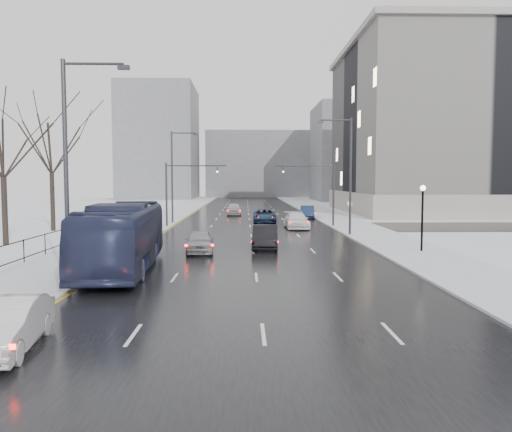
{
  "coord_description": "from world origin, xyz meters",
  "views": [
    {
      "loc": [
        -0.57,
        -2.09,
        4.8
      ],
      "look_at": [
        0.15,
        29.48,
        2.5
      ],
      "focal_mm": 35.0,
      "sensor_mm": 36.0,
      "label": 1
    }
  ],
  "objects": [
    {
      "name": "mast_signal_right",
      "position": [
        7.33,
        48.0,
        4.11
      ],
      "size": [
        6.1,
        0.33,
        6.5
      ],
      "color": "#2D2D33",
      "rests_on": "ground"
    },
    {
      "name": "sedan_right_near",
      "position": [
        0.84,
        32.14,
        0.85
      ],
      "size": [
        1.96,
        4.99,
        1.62
      ],
      "primitive_type": "imported",
      "rotation": [
        0.0,
        0.0,
        -0.05
      ],
      "color": "black",
      "rests_on": "road"
    },
    {
      "name": "sedan_center_far",
      "position": [
        -2.01,
        64.94,
        0.87
      ],
      "size": [
        2.05,
        4.93,
        1.67
      ],
      "primitive_type": "imported",
      "rotation": [
        0.0,
        0.0,
        0.02
      ],
      "color": "#B0AFB3",
      "rests_on": "road"
    },
    {
      "name": "sedan_right_distant",
      "position": [
        7.2,
        59.34,
        0.82
      ],
      "size": [
        2.07,
        4.84,
        1.55
      ],
      "primitive_type": "imported",
      "rotation": [
        0.0,
        0.0,
        -0.09
      ],
      "color": "navy",
      "rests_on": "road"
    },
    {
      "name": "sedan_left_near",
      "position": [
        -7.2,
        11.67,
        0.76
      ],
      "size": [
        2.01,
        4.51,
        1.44
      ],
      "primitive_type": "imported",
      "rotation": [
        0.0,
        0.0,
        0.12
      ],
      "color": "silver",
      "rests_on": "road"
    },
    {
      "name": "sidewalk_left",
      "position": [
        -10.5,
        60.0,
        0.08
      ],
      "size": [
        5.0,
        150.0,
        0.16
      ],
      "primitive_type": "cube",
      "color": "silver",
      "rests_on": "ground"
    },
    {
      "name": "bldg_far_right",
      "position": [
        28.0,
        115.0,
        11.0
      ],
      "size": [
        24.0,
        20.0,
        22.0
      ],
      "primitive_type": "cube",
      "color": "slate",
      "rests_on": "ground"
    },
    {
      "name": "bus",
      "position": [
        -7.0,
        24.26,
        1.81
      ],
      "size": [
        3.87,
        12.86,
        3.53
      ],
      "primitive_type": "imported",
      "rotation": [
        0.0,
        0.0,
        0.07
      ],
      "color": "#262B4A",
      "rests_on": "road"
    },
    {
      "name": "sidewalk_right",
      "position": [
        10.5,
        60.0,
        0.08
      ],
      "size": [
        5.0,
        150.0,
        0.16
      ],
      "primitive_type": "cube",
      "color": "silver",
      "rests_on": "ground"
    },
    {
      "name": "cross_road",
      "position": [
        0.0,
        48.0,
        0.02
      ],
      "size": [
        130.0,
        10.0,
        0.04
      ],
      "primitive_type": "cube",
      "color": "black",
      "rests_on": "ground"
    },
    {
      "name": "park_strip",
      "position": [
        -20.0,
        60.0,
        0.06
      ],
      "size": [
        14.0,
        150.0,
        0.12
      ],
      "primitive_type": "cube",
      "color": "white",
      "rests_on": "ground"
    },
    {
      "name": "bldg_far_left",
      "position": [
        -22.0,
        125.0,
        14.0
      ],
      "size": [
        18.0,
        22.0,
        28.0
      ],
      "primitive_type": "cube",
      "color": "slate",
      "rests_on": "ground"
    },
    {
      "name": "lamppost_r_mid",
      "position": [
        11.0,
        30.0,
        2.94
      ],
      "size": [
        0.36,
        0.36,
        4.28
      ],
      "color": "black",
      "rests_on": "sidewalk_right"
    },
    {
      "name": "sedan_right_far",
      "position": [
        4.5,
        46.45,
        0.82
      ],
      "size": [
        2.31,
        5.42,
        1.56
      ],
      "primitive_type": "imported",
      "rotation": [
        0.0,
        0.0,
        0.02
      ],
      "color": "white",
      "rests_on": "road"
    },
    {
      "name": "streetlight_l_near",
      "position": [
        -8.17,
        20.0,
        5.62
      ],
      "size": [
        2.95,
        0.25,
        10.0
      ],
      "color": "#2D2D33",
      "rests_on": "ground"
    },
    {
      "name": "tree_park_d",
      "position": [
        -17.8,
        34.0,
        0.0
      ],
      "size": [
        8.75,
        8.75,
        12.5
      ],
      "primitive_type": null,
      "color": "black",
      "rests_on": "ground"
    },
    {
      "name": "sedan_right_cross",
      "position": [
        1.64,
        53.11,
        0.78
      ],
      "size": [
        2.49,
        5.37,
        1.49
      ],
      "primitive_type": "imported",
      "rotation": [
        0.0,
        0.0,
        -0.0
      ],
      "color": "#192C4D",
      "rests_on": "road"
    },
    {
      "name": "streetlight_r_mid",
      "position": [
        8.17,
        40.0,
        5.62
      ],
      "size": [
        2.95,
        0.25,
        10.0
      ],
      "color": "#2D2D33",
      "rests_on": "ground"
    },
    {
      "name": "civic_building",
      "position": [
        35.0,
        72.0,
        11.21
      ],
      "size": [
        41.0,
        31.0,
        24.8
      ],
      "color": "gray",
      "rests_on": "ground"
    },
    {
      "name": "tree_park_e",
      "position": [
        -18.2,
        44.0,
        0.0
      ],
      "size": [
        9.45,
        9.45,
        13.5
      ],
      "primitive_type": null,
      "color": "black",
      "rests_on": "ground"
    },
    {
      "name": "iron_fence",
      "position": [
        -13.0,
        30.0,
        0.91
      ],
      "size": [
        0.06,
        70.0,
        1.3
      ],
      "color": "black",
      "rests_on": "sidewalk_left"
    },
    {
      "name": "road",
      "position": [
        0.0,
        60.0,
        0.02
      ],
      "size": [
        16.0,
        150.0,
        0.04
      ],
      "primitive_type": "cube",
      "color": "black",
      "rests_on": "ground"
    },
    {
      "name": "no_uturn_sign",
      "position": [
        9.2,
        44.0,
        2.3
      ],
      "size": [
        0.6,
        0.06,
        2.7
      ],
      "color": "#2D2D33",
      "rests_on": "sidewalk_right"
    },
    {
      "name": "bldg_far_center",
      "position": [
        4.0,
        140.0,
        9.0
      ],
      "size": [
        30.0,
        18.0,
        18.0
      ],
      "primitive_type": "cube",
      "color": "slate",
      "rests_on": "ground"
    },
    {
      "name": "streetlight_l_far",
      "position": [
        -8.17,
        52.0,
        5.62
      ],
      "size": [
        2.95,
        0.25,
        10.0
      ],
      "color": "#2D2D33",
      "rests_on": "ground"
    },
    {
      "name": "mast_signal_left",
      "position": [
        -7.33,
        48.0,
        4.11
      ],
      "size": [
        6.1,
        0.33,
        6.5
      ],
      "color": "#2D2D33",
      "rests_on": "ground"
    },
    {
      "name": "sedan_center_near",
      "position": [
        -3.5,
        30.37,
        0.78
      ],
      "size": [
        2.05,
        4.46,
        1.48
      ],
      "primitive_type": "imported",
      "rotation": [
        0.0,
        0.0,
        0.07
      ],
      "color": "#97959A",
      "rests_on": "road"
    }
  ]
}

